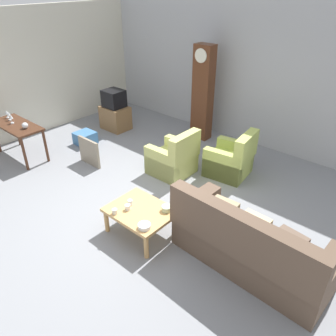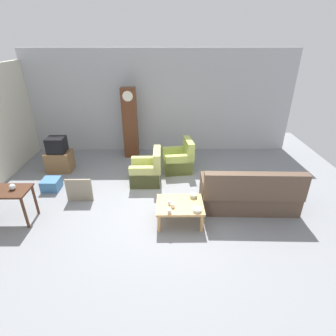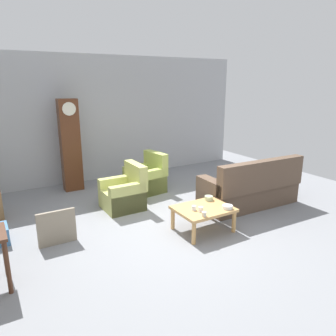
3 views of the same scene
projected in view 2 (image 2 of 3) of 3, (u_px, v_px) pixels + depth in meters
The scene contains 17 objects.
ground_plane at pixel (159, 209), 5.97m from camera, with size 10.40×10.40×0.00m, color gray.
garage_door_wall at pixel (160, 102), 8.47m from camera, with size 8.40×0.16×3.20m, color #ADAFB5.
couch_floral at pixel (249, 195), 5.86m from camera, with size 2.13×0.95×1.04m.
armchair_olive_near at pixel (147, 172), 6.94m from camera, with size 0.80×0.77×0.92m.
armchair_olive_far at pixel (179, 160), 7.58m from camera, with size 0.88×0.86×0.92m.
coffee_table_wood at pixel (180, 206), 5.44m from camera, with size 0.96×0.76×0.43m.
grandfather_clock at pixel (130, 123), 8.13m from camera, with size 0.44×0.30×2.17m.
tv_stand_cabinet at pixel (60, 161), 7.57m from camera, with size 0.68×0.52×0.58m, color brown.
tv_crt at pixel (57, 145), 7.34m from camera, with size 0.48×0.44×0.42m, color black.
framed_picture_leaning at pixel (79, 190), 6.16m from camera, with size 0.60×0.05×0.57m, color gray.
storage_box_blue at pixel (51, 184), 6.69m from camera, with size 0.42×0.42×0.28m, color teal.
glass_dome_cloche at pixel (12, 187), 5.27m from camera, with size 0.12×0.12×0.12m, color silver.
cup_white_porcelain at pixel (173, 205), 5.28m from camera, with size 0.08×0.08×0.08m, color white.
cup_blue_rimmed at pixel (170, 203), 5.38m from camera, with size 0.07×0.07×0.08m, color silver.
cup_cream_tall at pixel (169, 211), 5.11m from camera, with size 0.08×0.08×0.08m, color beige.
bowl_white_stacked at pixel (197, 210), 5.18m from camera, with size 0.18×0.18×0.06m, color white.
bowl_shallow_green at pixel (193, 196), 5.61m from camera, with size 0.15×0.15×0.08m, color #B2C69E.
Camera 2 is at (0.15, -4.92, 3.52)m, focal length 28.28 mm.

